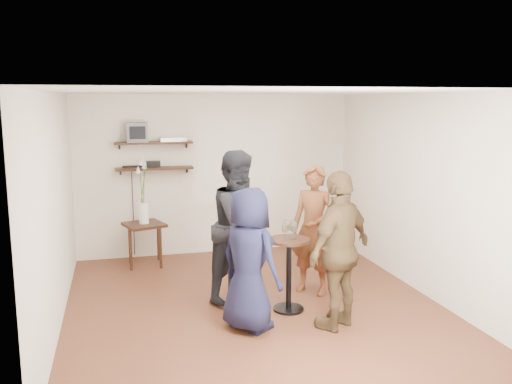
% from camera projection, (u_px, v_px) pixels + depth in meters
% --- Properties ---
extents(room, '(4.58, 5.08, 2.68)m').
position_uv_depth(room, '(253.00, 202.00, 6.49)').
color(room, '#482317').
rests_on(room, ground).
extents(shelf_upper, '(1.20, 0.25, 0.04)m').
position_uv_depth(shelf_upper, '(154.00, 143.00, 8.42)').
color(shelf_upper, black).
rests_on(shelf_upper, room).
extents(shelf_lower, '(1.20, 0.25, 0.04)m').
position_uv_depth(shelf_lower, '(155.00, 168.00, 8.49)').
color(shelf_lower, black).
rests_on(shelf_lower, room).
extents(crt_monitor, '(0.32, 0.30, 0.30)m').
position_uv_depth(crt_monitor, '(137.00, 132.00, 8.33)').
color(crt_monitor, '#59595B').
rests_on(crt_monitor, shelf_upper).
extents(dvd_deck, '(0.40, 0.24, 0.06)m').
position_uv_depth(dvd_deck, '(173.00, 139.00, 8.48)').
color(dvd_deck, silver).
rests_on(dvd_deck, shelf_upper).
extents(radio, '(0.22, 0.10, 0.10)m').
position_uv_depth(radio, '(153.00, 164.00, 8.47)').
color(radio, black).
rests_on(radio, shelf_lower).
extents(power_strip, '(0.30, 0.05, 0.03)m').
position_uv_depth(power_strip, '(132.00, 167.00, 8.44)').
color(power_strip, black).
rests_on(power_strip, shelf_lower).
extents(side_table, '(0.69, 0.69, 0.66)m').
position_uv_depth(side_table, '(144.00, 230.00, 8.25)').
color(side_table, black).
rests_on(side_table, room).
extents(vase_lilies, '(0.20, 0.20, 1.02)m').
position_uv_depth(vase_lilies, '(143.00, 202.00, 8.17)').
color(vase_lilies, white).
rests_on(vase_lilies, side_table).
extents(drinks_table, '(0.49, 0.49, 0.89)m').
position_uv_depth(drinks_table, '(289.00, 264.00, 6.46)').
color(drinks_table, black).
rests_on(drinks_table, room).
extents(wine_glass_fl, '(0.07, 0.07, 0.20)m').
position_uv_depth(wine_glass_fl, '(285.00, 228.00, 6.35)').
color(wine_glass_fl, silver).
rests_on(wine_glass_fl, drinks_table).
extents(wine_glass_fr, '(0.07, 0.07, 0.20)m').
position_uv_depth(wine_glass_fr, '(294.00, 227.00, 6.38)').
color(wine_glass_fr, silver).
rests_on(wine_glass_fr, drinks_table).
extents(wine_glass_bl, '(0.07, 0.07, 0.22)m').
position_uv_depth(wine_glass_bl, '(286.00, 226.00, 6.42)').
color(wine_glass_bl, silver).
rests_on(wine_glass_bl, drinks_table).
extents(wine_glass_br, '(0.07, 0.07, 0.21)m').
position_uv_depth(wine_glass_br, '(292.00, 227.00, 6.39)').
color(wine_glass_br, silver).
rests_on(wine_glass_br, drinks_table).
extents(person_plaid, '(0.73, 0.72, 1.70)m').
position_uv_depth(person_plaid, '(314.00, 230.00, 7.02)').
color(person_plaid, red).
rests_on(person_plaid, room).
extents(person_dark, '(1.17, 1.15, 1.90)m').
position_uv_depth(person_dark, '(240.00, 226.00, 6.78)').
color(person_dark, black).
rests_on(person_dark, room).
extents(person_navy, '(0.86, 0.93, 1.59)m').
position_uv_depth(person_navy, '(249.00, 259.00, 5.89)').
color(person_navy, black).
rests_on(person_navy, room).
extents(person_brown, '(1.10, 0.92, 1.76)m').
position_uv_depth(person_brown, '(340.00, 250.00, 5.93)').
color(person_brown, '#47341E').
rests_on(person_brown, room).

